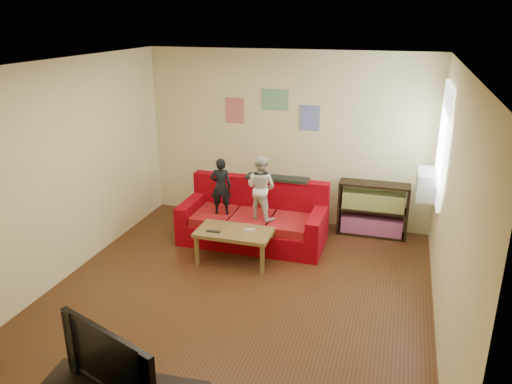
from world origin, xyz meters
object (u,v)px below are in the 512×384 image
(coffee_table, at_px, (234,235))
(bookshelf, at_px, (373,212))
(television, at_px, (119,357))
(child_a, at_px, (221,186))
(sofa, at_px, (255,221))
(file_box, at_px, (294,243))
(child_b, at_px, (261,187))

(coffee_table, relative_size, bookshelf, 0.98)
(television, bearing_deg, child_a, 118.77)
(sofa, relative_size, file_box, 5.03)
(child_b, height_order, file_box, child_b)
(child_b, distance_m, coffee_table, 0.79)
(child_a, height_order, coffee_table, child_a)
(sofa, height_order, television, television)
(child_b, xyz_separation_m, coffee_table, (-0.21, -0.57, -0.51))
(sofa, bearing_deg, coffee_table, -94.81)
(sofa, xyz_separation_m, bookshelf, (1.65, 0.70, 0.06))
(coffee_table, relative_size, file_box, 2.44)
(child_a, height_order, bookshelf, child_a)
(television, bearing_deg, bookshelf, 91.25)
(child_a, distance_m, television, 3.69)
(coffee_table, bearing_deg, television, -87.18)
(sofa, distance_m, coffee_table, 0.74)
(coffee_table, height_order, television, television)
(child_a, bearing_deg, bookshelf, -171.14)
(sofa, height_order, child_a, child_a)
(child_a, bearing_deg, child_b, 166.46)
(coffee_table, distance_m, television, 3.11)
(child_a, bearing_deg, television, 84.90)
(file_box, bearing_deg, coffee_table, -145.90)
(sofa, relative_size, child_a, 2.50)
(child_b, relative_size, file_box, 2.23)
(bookshelf, distance_m, file_box, 1.39)
(coffee_table, bearing_deg, bookshelf, 39.88)
(sofa, relative_size, coffee_table, 2.06)
(child_b, relative_size, television, 0.92)
(sofa, xyz_separation_m, child_a, (-0.45, -0.17, 0.55))
(sofa, bearing_deg, child_a, -159.26)
(coffee_table, height_order, file_box, coffee_table)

